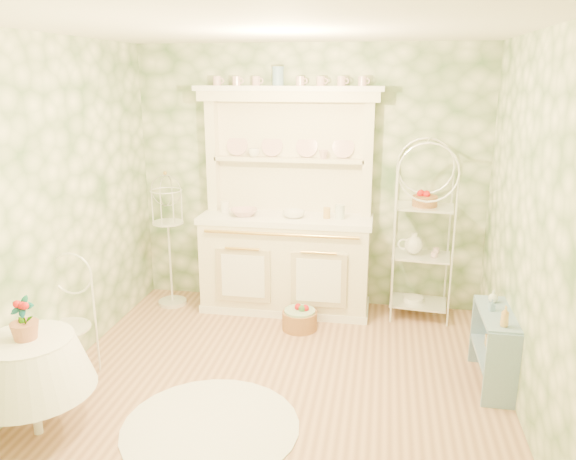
% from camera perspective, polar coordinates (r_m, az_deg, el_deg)
% --- Properties ---
extents(floor, '(3.60, 3.60, 0.00)m').
position_cam_1_polar(floor, '(4.65, -1.09, -15.46)').
color(floor, tan).
rests_on(floor, ground).
extents(ceiling, '(3.60, 3.60, 0.00)m').
position_cam_1_polar(ceiling, '(4.00, -1.29, 19.91)').
color(ceiling, white).
rests_on(ceiling, floor).
extents(wall_left, '(3.60, 3.60, 0.00)m').
position_cam_1_polar(wall_left, '(4.79, -22.83, 1.71)').
color(wall_left, '#EFF0C8').
rests_on(wall_left, floor).
extents(wall_right, '(3.60, 3.60, 0.00)m').
position_cam_1_polar(wall_right, '(4.18, 23.81, -0.28)').
color(wall_right, '#EFF0C8').
rests_on(wall_right, floor).
extents(wall_back, '(3.60, 3.60, 0.00)m').
position_cam_1_polar(wall_back, '(5.86, 2.17, 5.24)').
color(wall_back, '#EFF0C8').
rests_on(wall_back, floor).
extents(wall_front, '(3.60, 3.60, 0.00)m').
position_cam_1_polar(wall_front, '(2.48, -9.21, -9.57)').
color(wall_front, '#EFF0C8').
rests_on(wall_front, floor).
extents(kitchen_dresser, '(1.87, 0.61, 2.29)m').
position_cam_1_polar(kitchen_dresser, '(5.66, -0.24, 2.76)').
color(kitchen_dresser, white).
rests_on(kitchen_dresser, floor).
extents(bakers_rack, '(0.63, 0.48, 1.90)m').
position_cam_1_polar(bakers_rack, '(5.67, 13.57, 0.31)').
color(bakers_rack, white).
rests_on(bakers_rack, floor).
extents(side_shelf, '(0.37, 0.78, 0.65)m').
position_cam_1_polar(side_shelf, '(4.80, 20.17, -11.07)').
color(side_shelf, '#7FA0BE').
rests_on(side_shelf, floor).
extents(round_table, '(0.65, 0.65, 0.64)m').
position_cam_1_polar(round_table, '(4.31, -24.45, -14.71)').
color(round_table, white).
rests_on(round_table, floor).
extents(cafe_chair, '(0.39, 0.39, 0.84)m').
position_cam_1_polar(cafe_chair, '(4.87, -21.68, -9.58)').
color(cafe_chair, white).
rests_on(cafe_chair, floor).
extents(birdcage_stand, '(0.35, 0.35, 1.44)m').
position_cam_1_polar(birdcage_stand, '(6.01, -12.00, -1.02)').
color(birdcage_stand, white).
rests_on(birdcage_stand, floor).
extents(floor_basket, '(0.38, 0.38, 0.19)m').
position_cam_1_polar(floor_basket, '(5.52, 1.19, -9.10)').
color(floor_basket, '#A46D3E').
rests_on(floor_basket, floor).
extents(lace_rug, '(1.40, 1.40, 0.01)m').
position_cam_1_polar(lace_rug, '(4.22, -7.87, -19.15)').
color(lace_rug, white).
rests_on(lace_rug, floor).
extents(bowl_floral, '(0.34, 0.34, 0.07)m').
position_cam_1_polar(bowl_floral, '(5.73, -4.50, 1.55)').
color(bowl_floral, white).
rests_on(bowl_floral, kitchen_dresser).
extents(bowl_white, '(0.26, 0.26, 0.07)m').
position_cam_1_polar(bowl_white, '(5.63, 0.60, 1.36)').
color(bowl_white, white).
rests_on(bowl_white, kitchen_dresser).
extents(cup_left, '(0.15, 0.15, 0.09)m').
position_cam_1_polar(cup_left, '(5.78, -3.48, 7.69)').
color(cup_left, white).
rests_on(cup_left, kitchen_dresser).
extents(cup_right, '(0.11, 0.11, 0.09)m').
position_cam_1_polar(cup_right, '(5.66, 3.63, 7.52)').
color(cup_right, white).
rests_on(cup_right, kitchen_dresser).
extents(potted_geranium, '(0.16, 0.11, 0.30)m').
position_cam_1_polar(potted_geranium, '(4.07, -25.23, -8.36)').
color(potted_geranium, '#3F7238').
rests_on(potted_geranium, round_table).
extents(bottle_amber, '(0.06, 0.06, 0.16)m').
position_cam_1_polar(bottle_amber, '(4.43, 21.16, -8.33)').
color(bottle_amber, tan).
rests_on(bottle_amber, side_shelf).
extents(bottle_blue, '(0.05, 0.05, 0.09)m').
position_cam_1_polar(bottle_blue, '(4.69, 20.01, -7.27)').
color(bottle_blue, '#739CBF').
rests_on(bottle_blue, side_shelf).
extents(bottle_glass, '(0.08, 0.08, 0.10)m').
position_cam_1_polar(bottle_glass, '(4.86, 20.11, -6.54)').
color(bottle_glass, silver).
rests_on(bottle_glass, side_shelf).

